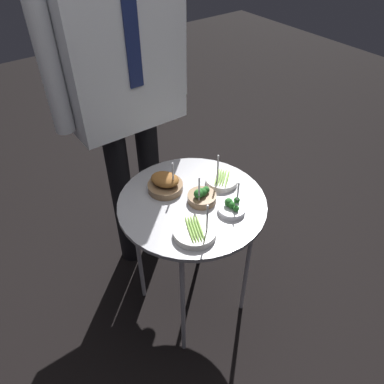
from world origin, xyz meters
TOP-DOWN VIEW (x-y plane):
  - ground_plane at (0.00, 0.00)m, footprint 8.00×8.00m
  - serving_cart at (0.00, 0.00)m, footprint 0.62×0.62m
  - bowl_asparagus_back_right at (-0.10, -0.16)m, footprint 0.16×0.16m
  - bowl_broccoli_far_rim at (0.03, -0.02)m, footprint 0.12×0.12m
  - bowl_roast_near_rim at (-0.05, 0.13)m, footprint 0.15×0.15m
  - bowl_broccoli_back_left at (0.09, -0.14)m, footprint 0.11×0.11m
  - bowl_asparagus_mid_left at (0.17, 0.02)m, footprint 0.14×0.14m
  - waiter_figure at (-0.01, 0.48)m, footprint 0.65×0.25m

SIDE VIEW (x-z plane):
  - ground_plane at x=0.00m, z-range 0.00..0.00m
  - serving_cart at x=0.00m, z-range 0.30..1.01m
  - bowl_asparagus_mid_left at x=0.17m, z-range 0.65..0.81m
  - bowl_asparagus_back_right at x=-0.10m, z-range 0.65..0.81m
  - bowl_broccoli_back_left at x=0.09m, z-range 0.67..0.80m
  - bowl_broccoli_far_rim at x=0.03m, z-range 0.67..0.81m
  - bowl_roast_near_rim at x=-0.05m, z-range 0.67..0.82m
  - waiter_figure at x=-0.01m, z-range 0.24..2.01m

